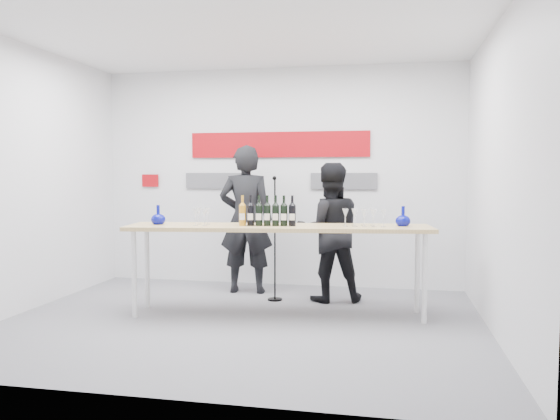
{
  "coord_description": "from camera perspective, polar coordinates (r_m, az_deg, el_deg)",
  "views": [
    {
      "loc": [
        1.5,
        -5.43,
        1.55
      ],
      "look_at": [
        0.32,
        0.45,
        1.15
      ],
      "focal_mm": 35.0,
      "sensor_mm": 36.0,
      "label": 1
    }
  ],
  "objects": [
    {
      "name": "tasting_table",
      "position": [
        5.93,
        -0.19,
        -2.35
      ],
      "size": [
        3.35,
        1.05,
        0.99
      ],
      "rotation": [
        0.0,
        0.0,
        0.12
      ],
      "color": "#D9BA74",
      "rests_on": "ground"
    },
    {
      "name": "presenter_right",
      "position": [
        6.65,
        5.18,
        -2.32
      ],
      "size": [
        0.96,
        0.83,
        1.68
      ],
      "primitive_type": "imported",
      "rotation": [
        0.0,
        0.0,
        3.41
      ],
      "color": "black",
      "rests_on": "ground"
    },
    {
      "name": "ground",
      "position": [
        5.84,
        -4.07,
        -11.58
      ],
      "size": [
        5.0,
        5.0,
        0.0
      ],
      "primitive_type": "plane",
      "color": "slate",
      "rests_on": "ground"
    },
    {
      "name": "mic_stand",
      "position": [
        6.69,
        -0.54,
        -5.53
      ],
      "size": [
        0.18,
        0.18,
        1.52
      ],
      "rotation": [
        0.0,
        0.0,
        -0.15
      ],
      "color": "black",
      "rests_on": "ground"
    },
    {
      "name": "glasses_left",
      "position": [
        6.04,
        -8.2,
        -0.69
      ],
      "size": [
        0.18,
        0.23,
        0.18
      ],
      "color": "silver",
      "rests_on": "tasting_table"
    },
    {
      "name": "signage",
      "position": [
        7.57,
        -0.58,
        5.76
      ],
      "size": [
        3.38,
        0.02,
        0.79
      ],
      "color": "#A1060E",
      "rests_on": "back_wall"
    },
    {
      "name": "wine_bottles",
      "position": [
        5.88,
        -1.34,
        -0.06
      ],
      "size": [
        0.62,
        0.15,
        0.33
      ],
      "rotation": [
        0.0,
        0.0,
        0.12
      ],
      "color": "#BF7F19",
      "rests_on": "tasting_table"
    },
    {
      "name": "decanter_left",
      "position": [
        6.21,
        -12.61,
        -0.47
      ],
      "size": [
        0.16,
        0.16,
        0.21
      ],
      "primitive_type": null,
      "color": "#070C83",
      "rests_on": "tasting_table"
    },
    {
      "name": "decanter_right",
      "position": [
        6.01,
        12.73,
        -0.62
      ],
      "size": [
        0.16,
        0.16,
        0.21
      ],
      "primitive_type": null,
      "color": "#070C83",
      "rests_on": "tasting_table"
    },
    {
      "name": "back_wall",
      "position": [
        7.58,
        -0.12,
        3.44
      ],
      "size": [
        5.0,
        0.04,
        3.0
      ],
      "primitive_type": "cube",
      "color": "silver",
      "rests_on": "ground"
    },
    {
      "name": "glasses_right",
      "position": [
        5.91,
        8.57,
        -0.79
      ],
      "size": [
        0.48,
        0.26,
        0.18
      ],
      "color": "silver",
      "rests_on": "tasting_table"
    },
    {
      "name": "presenter_left",
      "position": [
        7.1,
        -3.58,
        -0.98
      ],
      "size": [
        0.74,
        0.52,
        1.91
      ],
      "primitive_type": "imported",
      "rotation": [
        0.0,
        0.0,
        3.23
      ],
      "color": "black",
      "rests_on": "ground"
    }
  ]
}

